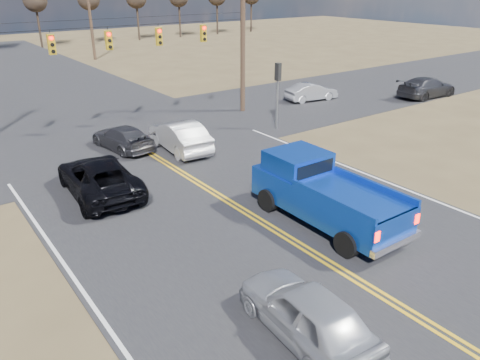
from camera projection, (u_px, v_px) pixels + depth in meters
ground at (361, 283)px, 13.88m from camera, size 160.00×160.00×0.00m
road_main at (189, 178)px, 21.29m from camera, size 14.00×120.00×0.02m
road_cross at (119, 135)px, 27.21m from camera, size 120.00×12.00×0.02m
signal_gantry at (119, 44)px, 25.33m from camera, size 19.60×4.83×10.00m
utility_poles at (116, 44)px, 24.41m from camera, size 19.60×58.32×10.00m
treeline at (57, 21)px, 31.60m from camera, size 87.00×117.80×7.40m
pickup_truck at (323, 193)px, 17.04m from camera, size 2.53×6.23×2.33m
silver_suv at (307, 312)px, 11.55m from camera, size 2.04×4.38×1.45m
black_suv at (99, 177)px, 19.40m from camera, size 2.89×5.59×1.51m
white_car_queue at (180, 136)px, 24.45m from camera, size 2.10×4.89×1.57m
dgrey_car_queue at (122, 138)px, 24.68m from camera, size 2.28×4.46×1.24m
cross_car_east_near at (311, 92)px, 34.62m from camera, size 2.02×4.12×1.30m
cross_car_east_far at (427, 87)px, 35.60m from camera, size 2.37×5.30×1.51m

